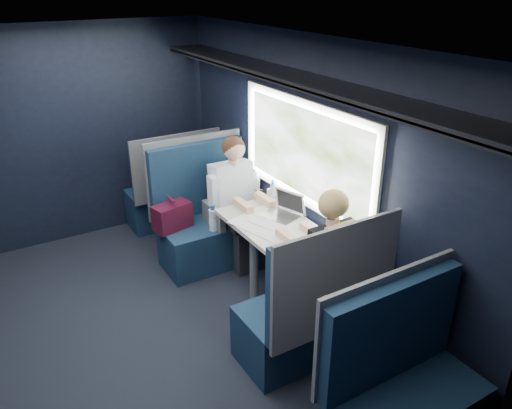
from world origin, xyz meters
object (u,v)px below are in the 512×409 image
bottle_small (273,191)px  cup (271,194)px  man (237,196)px  seat_bay_far (311,313)px  woman (326,258)px  seat_bay_near (206,222)px  table (269,231)px  seat_row_back (403,395)px  laptop (285,209)px  seat_row_front (173,192)px

bottle_small → cup: bearing=90.0°
man → seat_bay_far: bearing=-99.0°
seat_bay_far → woman: size_ratio=0.95×
seat_bay_near → cup: size_ratio=13.32×
man → cup: bearing=-48.4°
table → seat_row_back: (-0.18, -1.80, -0.25)m
laptop → table: bearing=-165.0°
table → woman: size_ratio=0.76×
seat_bay_near → seat_bay_far: same height
laptop → seat_bay_far: bearing=-112.3°
seat_bay_near → seat_row_front: bearing=88.8°
seat_bay_far → seat_row_front: seat_bay_far is taller
seat_row_front → woman: size_ratio=0.88×
laptop → seat_row_front: bearing=102.3°
seat_bay_near → man: size_ratio=0.95×
seat_row_back → man: size_ratio=0.88×
table → seat_row_front: 1.82m
seat_bay_near → seat_row_front: 0.92m
table → woman: (0.07, -0.71, 0.06)m
man → bottle_small: size_ratio=6.47×
seat_bay_far → seat_row_back: size_ratio=1.09×
seat_bay_far → man: bearing=81.0°
laptop → bottle_small: size_ratio=1.84×
woman → cup: 1.17m
seat_bay_far → bottle_small: size_ratio=6.17×
seat_bay_near → woman: bearing=-80.3°
seat_row_front → laptop: 1.83m
table → cup: 0.55m
man → cup: size_ratio=13.97×
seat_row_back → man: bearing=84.3°
laptop → cup: size_ratio=3.97×
bottle_small → cup: size_ratio=2.16×
seat_bay_far → bottle_small: (0.48, 1.28, 0.42)m
man → bottle_small: 0.39m
bottle_small → man: bearing=127.7°
table → seat_bay_near: seat_bay_near is taller
woman → bottle_small: bearing=78.3°
woman → laptop: woman is taller
seat_row_front → bottle_small: (0.48, -1.40, 0.42)m
seat_row_front → cup: (0.48, -1.36, 0.38)m
table → seat_bay_far: 0.93m
seat_bay_near → woman: size_ratio=0.95×
man → bottle_small: man is taller
seat_bay_far → cup: size_ratio=13.32×
seat_bay_near → bottle_small: (0.50, -0.47, 0.41)m
table → seat_bay_near: (-0.20, 0.87, -0.24)m
table → man: (0.07, 0.70, 0.06)m
seat_bay_near → laptop: bearing=-64.0°
table → laptop: bearing=15.0°
seat_row_back → cup: 2.32m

